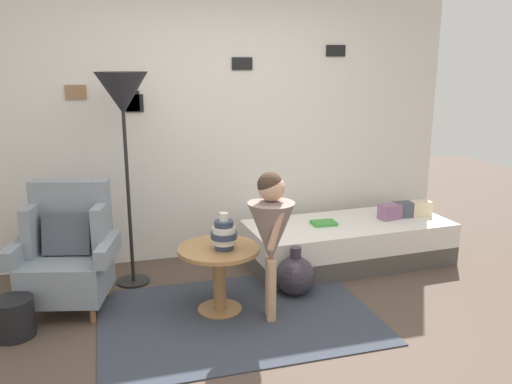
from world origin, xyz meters
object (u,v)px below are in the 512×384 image
at_px(vase_striped, 224,234).
at_px(floor_lamp, 123,101).
at_px(demijohn_near, 295,275).
at_px(armchair, 68,252).
at_px(book_on_daybed, 324,223).
at_px(person_child, 271,227).
at_px(side_table, 219,265).
at_px(daybed, 348,242).
at_px(magazine_basket, 13,318).

bearing_deg(vase_striped, floor_lamp, 129.28).
xyz_separation_m(floor_lamp, demijohn_near, (1.26, -0.62, -1.39)).
relative_size(armchair, book_on_daybed, 4.41).
bearing_deg(person_child, side_table, 146.28).
xyz_separation_m(daybed, book_on_daybed, (-0.25, 0.00, 0.22)).
distance_m(floor_lamp, demijohn_near, 1.98).
relative_size(daybed, person_child, 1.73).
height_order(armchair, vase_striped, armchair).
height_order(vase_striped, book_on_daybed, vase_striped).
height_order(floor_lamp, demijohn_near, floor_lamp).
relative_size(side_table, person_child, 0.55).
xyz_separation_m(book_on_daybed, magazine_basket, (-2.59, -0.61, -0.28)).
xyz_separation_m(daybed, vase_striped, (-1.35, -0.68, 0.43)).
bearing_deg(demijohn_near, armchair, 169.90).
bearing_deg(daybed, magazine_basket, -167.91).
bearing_deg(daybed, person_child, -140.67).
xyz_separation_m(side_table, demijohn_near, (0.66, 0.11, -0.21)).
xyz_separation_m(armchair, demijohn_near, (1.75, -0.31, -0.27)).
bearing_deg(magazine_basket, book_on_daybed, 13.26).
height_order(vase_striped, magazine_basket, vase_striped).
bearing_deg(vase_striped, armchair, 157.27).
bearing_deg(magazine_basket, daybed, 12.09).
distance_m(side_table, demijohn_near, 0.70).
xyz_separation_m(vase_striped, magazine_basket, (-1.49, 0.07, -0.49)).
bearing_deg(floor_lamp, person_child, -45.37).
height_order(person_child, magazine_basket, person_child).
distance_m(armchair, magazine_basket, 0.62).
bearing_deg(armchair, person_child, -24.38).
bearing_deg(daybed, floor_lamp, 177.16).
height_order(daybed, demijohn_near, demijohn_near).
height_order(daybed, person_child, person_child).
distance_m(daybed, magazine_basket, 2.91).
distance_m(floor_lamp, book_on_daybed, 2.08).
bearing_deg(side_table, floor_lamp, 129.68).
height_order(demijohn_near, magazine_basket, demijohn_near).
bearing_deg(person_child, book_on_daybed, 47.27).
bearing_deg(person_child, daybed, 39.33).
bearing_deg(book_on_daybed, armchair, -174.63).
xyz_separation_m(armchair, floor_lamp, (0.49, 0.31, 1.12)).
distance_m(armchair, side_table, 1.18).
bearing_deg(armchair, daybed, 4.79).
bearing_deg(vase_striped, person_child, -30.06).
bearing_deg(vase_striped, magazine_basket, 177.27).
bearing_deg(person_child, magazine_basket, 172.11).
bearing_deg(armchair, floor_lamp, 32.04).
relative_size(daybed, vase_striped, 6.92).
xyz_separation_m(armchair, side_table, (1.10, -0.42, -0.06)).
bearing_deg(book_on_daybed, floor_lamp, 176.79).
xyz_separation_m(side_table, floor_lamp, (-0.61, 0.73, 1.19)).
height_order(side_table, magazine_basket, side_table).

